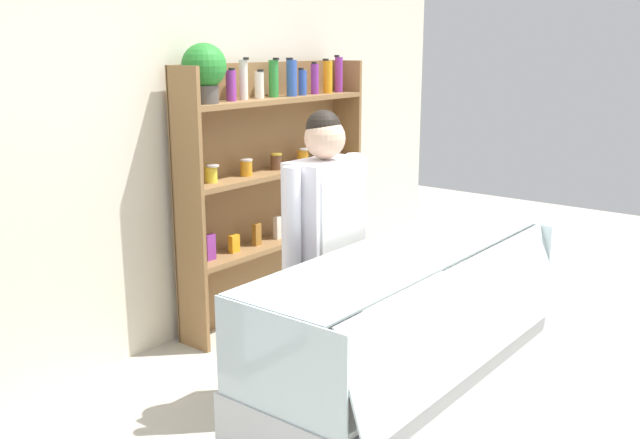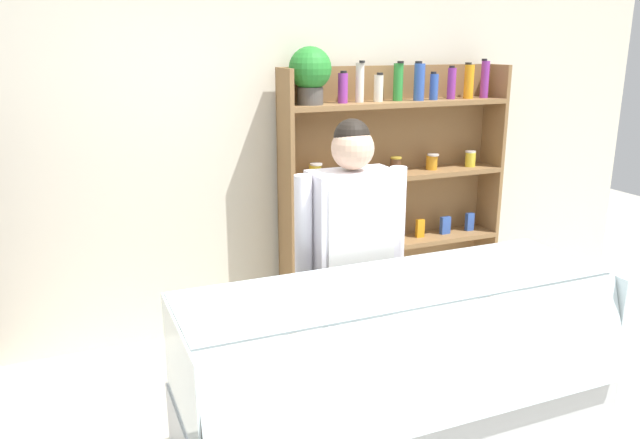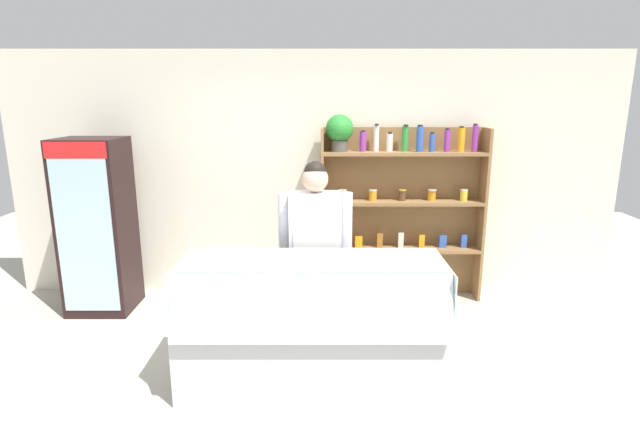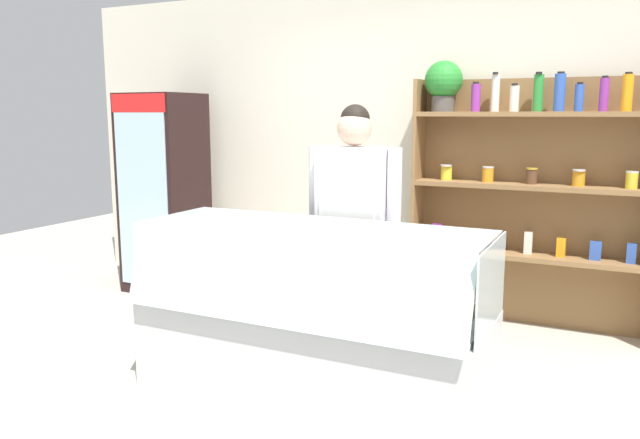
% 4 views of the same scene
% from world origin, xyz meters
% --- Properties ---
extents(ground_plane, '(12.00, 12.00, 0.00)m').
position_xyz_m(ground_plane, '(0.00, 0.00, 0.00)').
color(ground_plane, '#B7B2A3').
extents(back_wall, '(6.80, 0.10, 2.70)m').
position_xyz_m(back_wall, '(0.00, 1.97, 1.35)').
color(back_wall, silver).
rests_on(back_wall, ground).
extents(drinks_fridge, '(0.63, 0.60, 1.81)m').
position_xyz_m(drinks_fridge, '(-2.24, 1.40, 0.91)').
color(drinks_fridge, black).
rests_on(drinks_fridge, ground).
extents(shelving_unit, '(1.77, 0.30, 2.03)m').
position_xyz_m(shelving_unit, '(0.86, 1.75, 1.16)').
color(shelving_unit, olive).
rests_on(shelving_unit, ground).
extents(deli_display_case, '(2.02, 0.79, 1.01)m').
position_xyz_m(deli_display_case, '(-0.00, -0.03, 0.31)').
color(deli_display_case, silver).
rests_on(deli_display_case, ground).
extents(shop_clerk, '(0.63, 0.25, 1.69)m').
position_xyz_m(shop_clerk, '(0.02, 0.53, 1.00)').
color(shop_clerk, '#4C4233').
rests_on(shop_clerk, ground).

